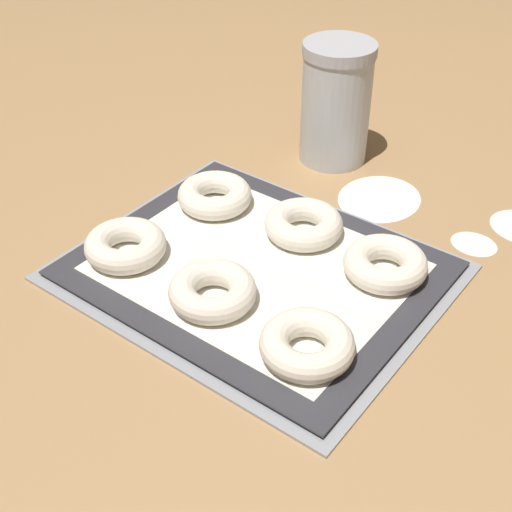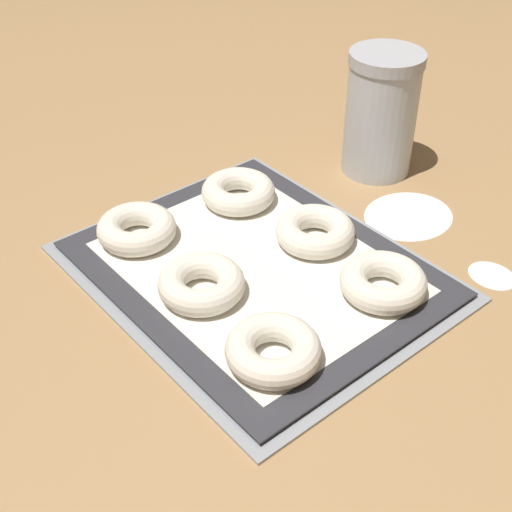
{
  "view_description": "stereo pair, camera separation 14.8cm",
  "coord_description": "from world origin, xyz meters",
  "px_view_note": "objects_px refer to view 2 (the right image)",
  "views": [
    {
      "loc": [
        0.41,
        -0.51,
        0.53
      ],
      "look_at": [
        0.02,
        0.02,
        0.03
      ],
      "focal_mm": 50.0,
      "sensor_mm": 36.0,
      "label": 1
    },
    {
      "loc": [
        0.52,
        -0.4,
        0.53
      ],
      "look_at": [
        0.02,
        0.02,
        0.03
      ],
      "focal_mm": 50.0,
      "sensor_mm": 36.0,
      "label": 2
    }
  ],
  "objects_px": {
    "bagel_front_center": "(201,284)",
    "flour_canister": "(381,113)",
    "baking_tray": "(256,271)",
    "bagel_back_right": "(383,282)",
    "bagel_front_right": "(273,350)",
    "bagel_back_center": "(315,231)",
    "bagel_back_left": "(238,192)",
    "bagel_front_left": "(137,229)"
  },
  "relations": [
    {
      "from": "bagel_back_left",
      "to": "bagel_back_right",
      "type": "relative_size",
      "value": 1.0
    },
    {
      "from": "bagel_back_left",
      "to": "flour_canister",
      "type": "relative_size",
      "value": 0.56
    },
    {
      "from": "baking_tray",
      "to": "bagel_front_right",
      "type": "bearing_deg",
      "value": -33.55
    },
    {
      "from": "bagel_back_left",
      "to": "bagel_back_center",
      "type": "bearing_deg",
      "value": 6.64
    },
    {
      "from": "bagel_front_left",
      "to": "bagel_front_center",
      "type": "xyz_separation_m",
      "value": [
        0.14,
        -0.0,
        0.0
      ]
    },
    {
      "from": "bagel_front_right",
      "to": "bagel_front_center",
      "type": "bearing_deg",
      "value": 177.11
    },
    {
      "from": "baking_tray",
      "to": "bagel_front_center",
      "type": "distance_m",
      "value": 0.08
    },
    {
      "from": "bagel_front_right",
      "to": "flour_canister",
      "type": "distance_m",
      "value": 0.43
    },
    {
      "from": "bagel_front_left",
      "to": "baking_tray",
      "type": "bearing_deg",
      "value": 29.45
    },
    {
      "from": "bagel_back_center",
      "to": "bagel_front_center",
      "type": "bearing_deg",
      "value": -92.79
    },
    {
      "from": "bagel_front_center",
      "to": "bagel_back_center",
      "type": "distance_m",
      "value": 0.17
    },
    {
      "from": "baking_tray",
      "to": "bagel_back_left",
      "type": "relative_size",
      "value": 4.29
    },
    {
      "from": "bagel_front_right",
      "to": "flour_canister",
      "type": "bearing_deg",
      "value": 118.7
    },
    {
      "from": "baking_tray",
      "to": "bagel_back_left",
      "type": "height_order",
      "value": "bagel_back_left"
    },
    {
      "from": "bagel_front_left",
      "to": "bagel_back_right",
      "type": "relative_size",
      "value": 1.0
    },
    {
      "from": "bagel_back_center",
      "to": "bagel_back_left",
      "type": "bearing_deg",
      "value": -173.36
    },
    {
      "from": "baking_tray",
      "to": "bagel_back_left",
      "type": "xyz_separation_m",
      "value": [
        -0.12,
        0.07,
        0.02
      ]
    },
    {
      "from": "bagel_back_left",
      "to": "bagel_back_right",
      "type": "distance_m",
      "value": 0.25
    },
    {
      "from": "bagel_front_center",
      "to": "bagel_back_left",
      "type": "xyz_separation_m",
      "value": [
        -0.12,
        0.15,
        0.0
      ]
    },
    {
      "from": "bagel_front_center",
      "to": "flour_canister",
      "type": "xyz_separation_m",
      "value": [
        -0.08,
        0.37,
        0.06
      ]
    },
    {
      "from": "bagel_front_center",
      "to": "bagel_back_center",
      "type": "xyz_separation_m",
      "value": [
        0.01,
        0.17,
        0.0
      ]
    },
    {
      "from": "bagel_front_center",
      "to": "bagel_back_right",
      "type": "bearing_deg",
      "value": 50.92
    },
    {
      "from": "bagel_front_right",
      "to": "bagel_back_center",
      "type": "bearing_deg",
      "value": 124.98
    },
    {
      "from": "bagel_front_center",
      "to": "bagel_front_right",
      "type": "xyz_separation_m",
      "value": [
        0.13,
        -0.01,
        0.0
      ]
    },
    {
      "from": "bagel_front_left",
      "to": "bagel_front_right",
      "type": "distance_m",
      "value": 0.26
    },
    {
      "from": "bagel_back_left",
      "to": "bagel_front_center",
      "type": "bearing_deg",
      "value": -50.93
    },
    {
      "from": "bagel_front_center",
      "to": "bagel_back_right",
      "type": "distance_m",
      "value": 0.2
    },
    {
      "from": "flour_canister",
      "to": "bagel_back_right",
      "type": "bearing_deg",
      "value": -46.12
    },
    {
      "from": "bagel_front_center",
      "to": "flour_canister",
      "type": "relative_size",
      "value": 0.56
    },
    {
      "from": "bagel_front_center",
      "to": "bagel_front_right",
      "type": "distance_m",
      "value": 0.13
    },
    {
      "from": "bagel_front_right",
      "to": "bagel_back_left",
      "type": "height_order",
      "value": "same"
    },
    {
      "from": "bagel_front_left",
      "to": "flour_canister",
      "type": "height_order",
      "value": "flour_canister"
    },
    {
      "from": "baking_tray",
      "to": "bagel_front_right",
      "type": "distance_m",
      "value": 0.16
    },
    {
      "from": "baking_tray",
      "to": "bagel_back_right",
      "type": "height_order",
      "value": "bagel_back_right"
    },
    {
      "from": "bagel_front_right",
      "to": "bagel_back_right",
      "type": "relative_size",
      "value": 1.0
    },
    {
      "from": "bagel_front_left",
      "to": "bagel_back_right",
      "type": "distance_m",
      "value": 0.31
    },
    {
      "from": "bagel_back_right",
      "to": "flour_canister",
      "type": "bearing_deg",
      "value": 133.88
    },
    {
      "from": "bagel_front_left",
      "to": "flour_canister",
      "type": "bearing_deg",
      "value": 80.82
    },
    {
      "from": "baking_tray",
      "to": "bagel_back_center",
      "type": "xyz_separation_m",
      "value": [
        0.01,
        0.09,
        0.02
      ]
    },
    {
      "from": "bagel_back_right",
      "to": "flour_canister",
      "type": "xyz_separation_m",
      "value": [
        -0.2,
        0.21,
        0.06
      ]
    },
    {
      "from": "baking_tray",
      "to": "flour_canister",
      "type": "xyz_separation_m",
      "value": [
        -0.08,
        0.29,
        0.08
      ]
    },
    {
      "from": "flour_canister",
      "to": "bagel_front_left",
      "type": "bearing_deg",
      "value": -99.18
    }
  ]
}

